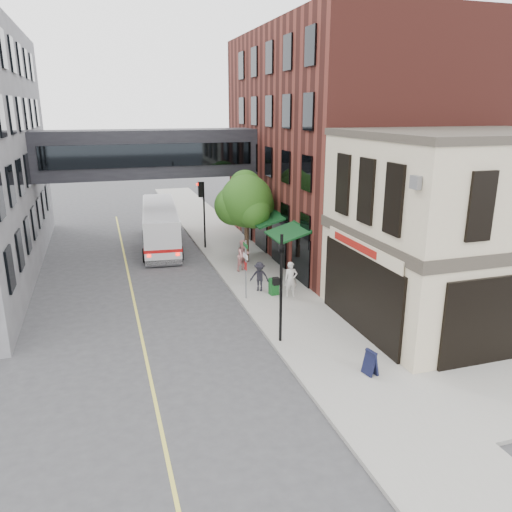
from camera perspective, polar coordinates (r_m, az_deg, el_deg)
ground at (r=19.10m, az=3.73°, el=-12.69°), size 120.00×120.00×0.00m
sidewalk_main at (r=31.97m, az=-1.91°, el=-0.27°), size 4.00×60.00×0.15m
corner_building at (r=23.68m, az=22.83°, el=2.78°), size 10.19×8.12×8.45m
brick_building at (r=34.58m, az=10.66°, el=12.40°), size 13.76×18.00×14.00m
skyway_bridge at (r=33.77m, az=-12.27°, el=11.39°), size 14.00×3.18×3.00m
traffic_signal_near at (r=19.72m, az=2.81°, el=-2.21°), size 0.44×0.22×4.60m
traffic_signal_far at (r=33.67m, az=-6.21°, el=6.21°), size 0.53×0.28×4.50m
street_sign_pole at (r=24.57m, az=-1.18°, el=-0.95°), size 0.08×0.75×3.00m
street_tree at (r=30.39m, az=-1.23°, el=6.29°), size 3.80×3.20×5.60m
lane_marking at (r=27.18m, az=-13.98°, el=-4.01°), size 0.12×40.00×0.01m
bus at (r=35.43m, az=-10.88°, el=3.59°), size 3.28×10.54×2.79m
pedestrian_a at (r=25.14m, az=4.01°, el=-2.69°), size 0.72×0.53×1.81m
pedestrian_b at (r=29.09m, az=-1.45°, el=0.07°), size 1.12×1.04×1.85m
pedestrian_c at (r=25.89m, az=0.40°, el=-2.36°), size 1.16×0.99×1.56m
newspaper_box at (r=25.51m, az=2.05°, el=-3.50°), size 0.47×0.43×0.86m
sandwich_board at (r=18.64m, az=12.96°, el=-11.76°), size 0.43×0.57×0.92m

